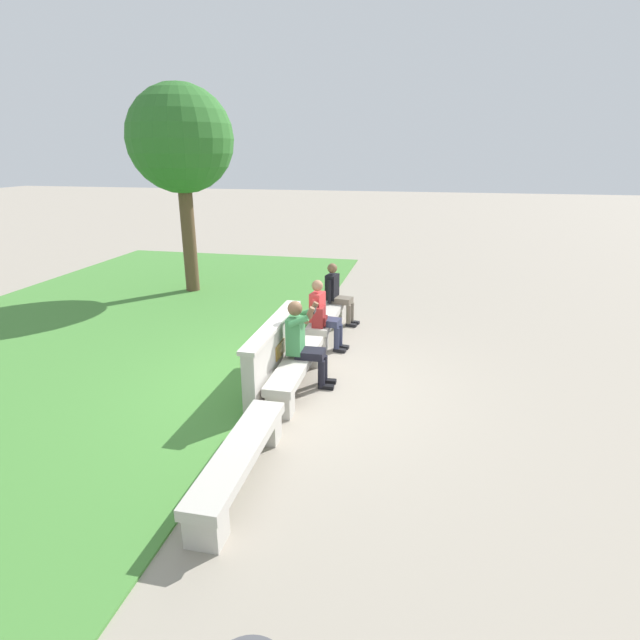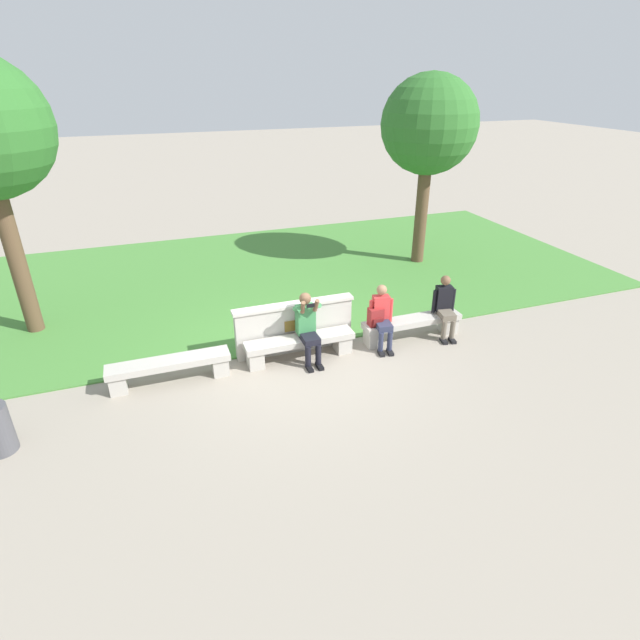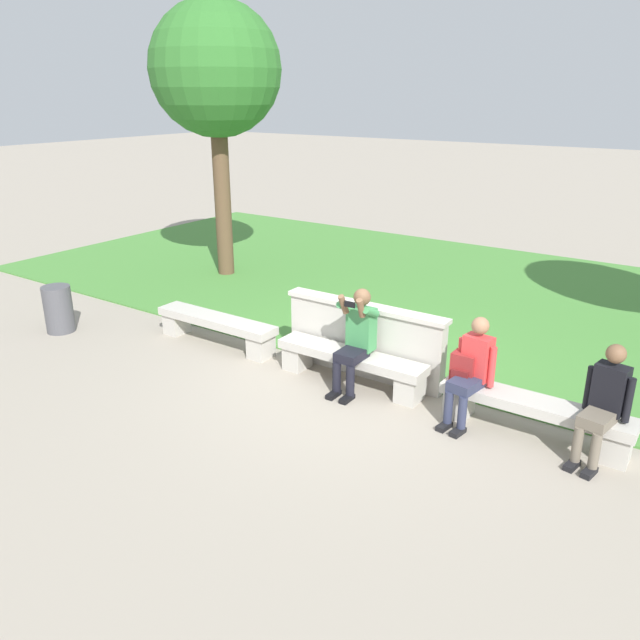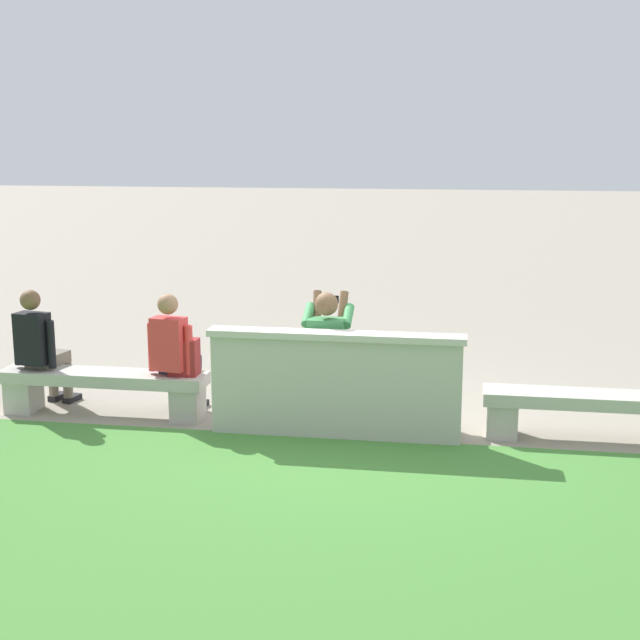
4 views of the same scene
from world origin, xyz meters
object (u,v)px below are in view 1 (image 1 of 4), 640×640
at_px(bench_main, 240,459).
at_px(person_companion, 337,292).
at_px(person_photographer, 303,339).
at_px(person_distant, 323,313).
at_px(bench_near, 296,369).
at_px(tree_behind_wall, 181,141).
at_px(backpack, 319,317).
at_px(bench_mid, 327,319).

distance_m(bench_main, person_companion, 5.47).
distance_m(person_photographer, person_distant, 1.53).
xyz_separation_m(bench_near, person_companion, (3.07, -0.06, 0.37)).
bearing_deg(person_distant, bench_near, 177.74).
height_order(person_distant, tree_behind_wall, tree_behind_wall).
xyz_separation_m(bench_main, backpack, (3.93, -0.02, 0.32)).
bearing_deg(backpack, bench_main, 179.68).
xyz_separation_m(bench_main, bench_mid, (4.77, 0.00, 0.00)).
distance_m(bench_mid, person_companion, 0.78).
distance_m(bench_main, bench_near, 2.38).
relative_size(person_distant, person_companion, 1.00).
bearing_deg(tree_behind_wall, bench_near, -140.19).
distance_m(bench_near, person_photographer, 0.46).
relative_size(bench_near, backpack, 4.89).
bearing_deg(tree_behind_wall, person_photographer, -138.86).
xyz_separation_m(bench_main, person_distant, (4.04, -0.07, 0.37)).
relative_size(bench_near, person_distant, 1.66).
relative_size(bench_near, person_photographer, 1.58).
distance_m(bench_near, person_companion, 3.09).
height_order(bench_main, person_photographer, person_photographer).
bearing_deg(bench_near, backpack, -0.82).
bearing_deg(person_companion, backpack, 178.39).
xyz_separation_m(bench_mid, person_photographer, (-2.25, -0.08, 0.43)).
relative_size(bench_main, tree_behind_wall, 0.42).
bearing_deg(backpack, tree_behind_wall, 51.06).
xyz_separation_m(person_companion, backpack, (-1.52, 0.04, -0.05)).
distance_m(bench_main, tree_behind_wall, 8.86).
bearing_deg(backpack, person_distant, -21.21).
bearing_deg(bench_mid, bench_near, 180.00).
bearing_deg(person_photographer, tree_behind_wall, 41.14).
bearing_deg(bench_main, tree_behind_wall, 29.10).
height_order(person_photographer, person_distant, person_photographer).
bearing_deg(person_distant, bench_main, 179.07).
height_order(bench_mid, backpack, backpack).
xyz_separation_m(bench_main, tree_behind_wall, (7.18, 3.99, 3.33)).
distance_m(bench_main, backpack, 3.94).
relative_size(bench_near, tree_behind_wall, 0.42).
xyz_separation_m(person_photographer, tree_behind_wall, (4.66, 4.07, 2.90)).
height_order(bench_near, person_companion, person_companion).
height_order(bench_mid, person_distant, person_distant).
bearing_deg(bench_near, person_companion, -1.21).
height_order(bench_near, bench_mid, same).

